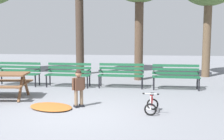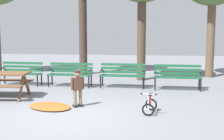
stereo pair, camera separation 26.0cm
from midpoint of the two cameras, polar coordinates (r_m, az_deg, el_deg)
The scene contains 8 objects.
ground at distance 7.26m, azimuth -7.17°, elevation -8.54°, with size 36.00×36.00×0.00m, color slate.
park_bench_far_left at distance 11.52m, azimuth -16.42°, elevation -0.24°, with size 1.62×0.53×0.85m.
park_bench_left at distance 10.84m, azimuth -7.33°, elevation -0.47°, with size 1.62×0.52×0.85m.
park_bench_right at distance 10.54m, azimuth 2.74°, elevation -0.64°, with size 1.61×0.49×0.85m.
park_bench_far_right at distance 10.43m, azimuth 13.13°, elevation -0.92°, with size 1.60×0.47×0.85m.
child_standing at distance 7.87m, azimuth -5.69°, elevation -2.96°, with size 0.31×0.28×0.99m.
kids_bicycle at distance 7.39m, azimuth 8.27°, elevation -6.67°, with size 0.42×0.59×0.54m.
leaf_pile at distance 8.00m, azimuth -10.91°, elevation -6.86°, with size 1.23×0.86×0.07m, color #9E5623.
Camera 2 is at (1.97, -6.72, 2.00)m, focal length 47.62 mm.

